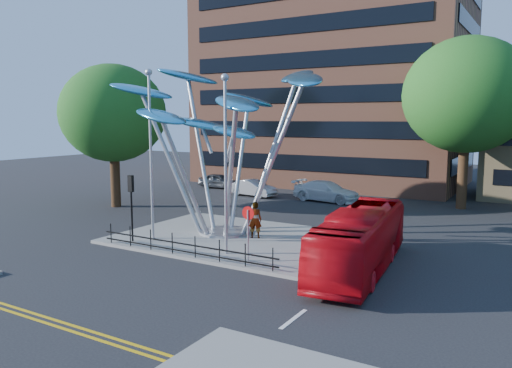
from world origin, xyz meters
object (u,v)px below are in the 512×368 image
Objects in this scene: red_bus at (360,240)px; parked_car_mid at (253,188)px; leaf_sculpture at (224,110)px; street_lamp_right at (225,148)px; traffic_light_island at (131,194)px; pedestrian at (255,220)px; parked_car_left at (219,181)px; no_entry_sign_island at (248,224)px; street_lamp_left at (151,140)px; tree_left at (113,113)px; tree_right at (467,95)px; parked_car_right at (327,191)px.

parked_car_mid is at bearing 127.22° from red_bus.
street_lamp_right is at bearing -55.09° from leaf_sculpture.
pedestrian is at bearing 36.94° from traffic_light_island.
no_entry_sign_island is at bearing -146.26° from parked_car_left.
traffic_light_island is at bearing -178.27° from red_bus.
red_bus is (11.10, 0.62, -4.03)m from street_lamp_left.
tree_left is 2.58× the size of parked_car_left.
no_entry_sign_island is at bearing -45.67° from leaf_sculpture.
red_bus reaches higher than parked_car_left.
tree_left is 12.38m from leaf_sculpture.
red_bus is at bearing -127.77° from parked_car_mid.
tree_right is 1.38× the size of street_lamp_left.
traffic_light_island is (-2.93, -4.18, -4.26)m from leaf_sculpture.
no_entry_sign_island is (16.00, -7.48, -4.98)m from tree_left.
parked_car_left is at bearing 127.78° from no_entry_sign_island.
parked_car_mid is at bearing 99.55° from traffic_light_island.
red_bus is at bearing 3.19° from street_lamp_left.
parked_car_right is at bearing 101.51° from no_entry_sign_island.
parked_car_right is at bearing 78.99° from traffic_light_island.
tree_right is at bearing 28.61° from tree_left.
street_lamp_right is (5.00, -0.50, -0.26)m from street_lamp_left.
traffic_light_island is at bearing -125.04° from leaf_sculpture.
tree_right is 25.09m from tree_left.
street_lamp_right reaches higher than red_bus.
pedestrian is at bearing 155.04° from red_bus.
parked_car_left is at bearing 114.85° from street_lamp_left.
street_lamp_left is 7.47m from no_entry_sign_island.
no_entry_sign_island is at bearing -107.12° from tree_right.
street_lamp_left is 2.96m from traffic_light_island.
tree_left reaches higher than traffic_light_island.
red_bus reaches higher than no_entry_sign_island.
parked_car_left is (-21.01, -0.12, -7.36)m from tree_right.
leaf_sculpture reaches higher than street_lamp_left.
pedestrian is 0.49× the size of parked_car_left.
pedestrian is (-0.41, 3.33, -3.97)m from street_lamp_right.
no_entry_sign_island is (6.50, -0.98, -3.54)m from street_lamp_left.
traffic_light_island reaches higher than red_bus.
street_lamp_right reaches higher than traffic_light_island.
leaf_sculpture is at bearing 134.33° from no_entry_sign_island.
tree_right is 4.94× the size of no_entry_sign_island.
traffic_light_island is (-5.50, -0.50, -2.48)m from street_lamp_right.
street_lamp_left is 6.85m from pedestrian.
pedestrian is at bearing -167.24° from parked_car_right.
parked_car_right is at bearing -104.16° from pedestrian.
red_bus is (11.60, 1.62, -1.29)m from traffic_light_island.
street_lamp_right reaches higher than pedestrian.
leaf_sculpture reaches higher than parked_car_mid.
leaf_sculpture reaches higher than parked_car_left.
no_entry_sign_island is (-6.00, -19.48, -6.22)m from tree_right.
tree_right reaches higher than parked_car_mid.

